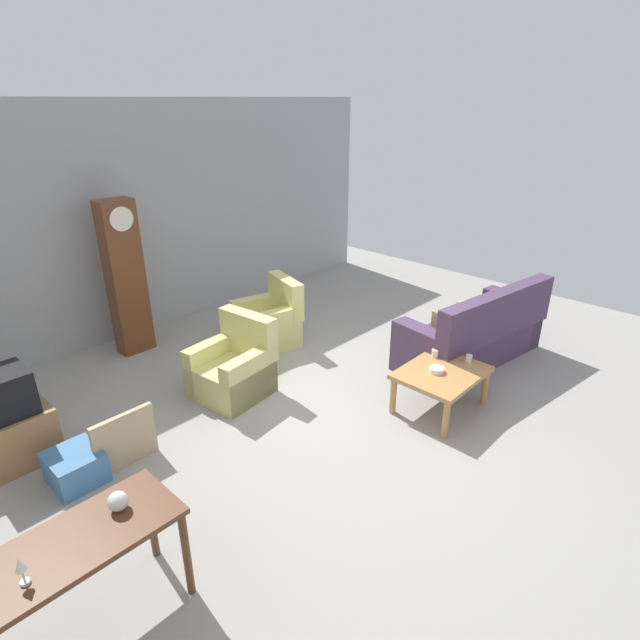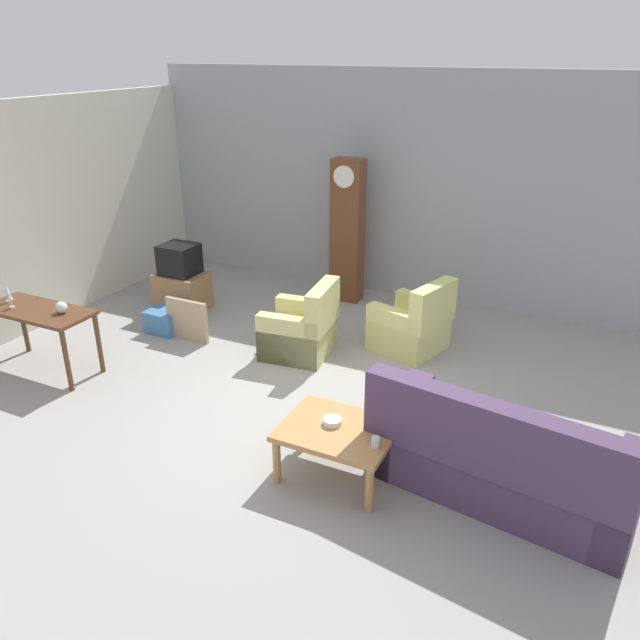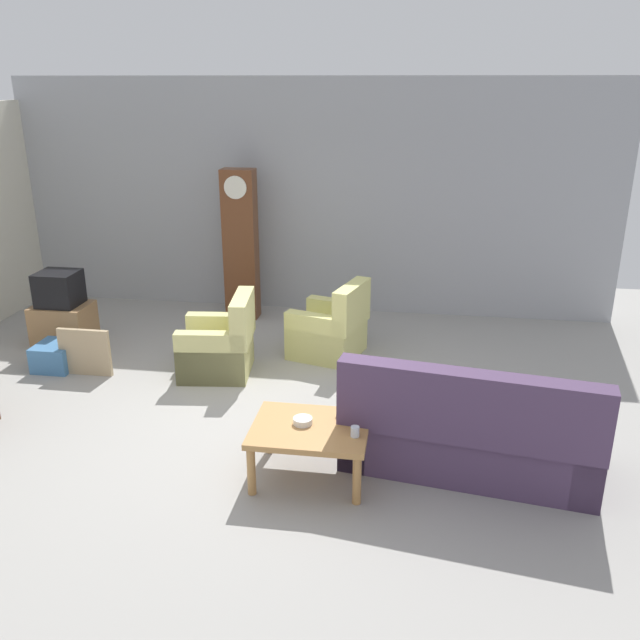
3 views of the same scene
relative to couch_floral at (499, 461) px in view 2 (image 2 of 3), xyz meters
The scene contains 19 objects.
ground_plane 2.12m from the couch_floral, 166.36° to the left, with size 10.40×10.40×0.00m, color #999691.
garage_door_wall 4.73m from the couch_floral, 116.35° to the left, with size 8.40×0.16×3.20m, color #9EA0A5.
pegboard_wall_left 6.38m from the couch_floral, behind, with size 0.12×6.40×2.88m, color beige.
couch_floral is the anchor object (origin of this frame).
armchair_olive_near 3.11m from the couch_floral, 148.52° to the left, with size 0.87×0.85×0.92m.
armchair_olive_far 2.77m from the couch_floral, 122.66° to the left, with size 0.97×0.95×0.92m.
coffee_table_wood 1.34m from the couch_floral, 167.34° to the right, with size 0.96×0.76×0.47m.
console_table_dark 5.13m from the couch_floral, behind, with size 1.30×0.56×0.76m.
grandfather_clock 4.60m from the couch_floral, 129.47° to the left, with size 0.44×0.30×2.05m.
tv_stand_cabinet 5.30m from the couch_floral, 155.99° to the left, with size 0.68×0.52×0.53m, color #997047.
tv_crt 5.31m from the couch_floral, 155.99° to the left, with size 0.48×0.44×0.42m, color black.
framed_picture_leaning 4.36m from the couch_floral, 162.00° to the left, with size 0.60×0.05×0.54m, color tan.
storage_box_blue 4.81m from the couch_floral, 162.21° to the left, with size 0.43×0.47×0.30m, color teal.
glass_dome_cloche 4.81m from the couch_floral, behind, with size 0.13×0.13×0.13m, color silver.
cup_white_porcelain 1.08m from the couch_floral, behind, with size 0.09×0.09×0.09m, color white.
cup_blue_rimmed 1.02m from the couch_floral, 156.39° to the right, with size 0.07×0.07×0.09m, color silver.
bowl_white_stacked 1.40m from the couch_floral, 169.13° to the right, with size 0.16×0.16×0.05m, color white.
wine_glass_tall 5.61m from the couch_floral, behind, with size 0.06×0.06×0.20m.
wine_glass_mid 5.43m from the couch_floral, behind, with size 0.06×0.06×0.18m.
Camera 2 is at (2.52, -4.84, 3.45)m, focal length 34.72 mm.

